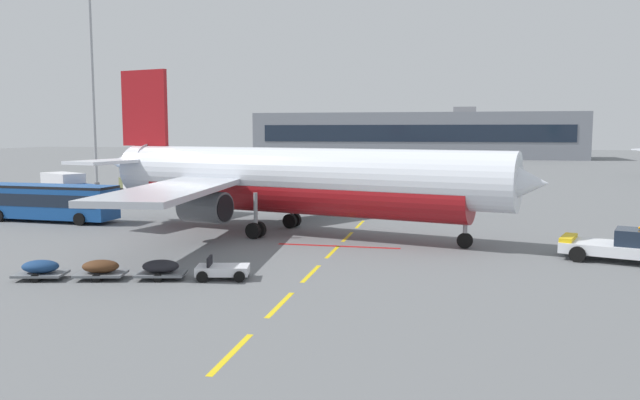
# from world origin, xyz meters

# --- Properties ---
(ground) EXTENTS (400.00, 400.00, 0.00)m
(ground) POSITION_xyz_m (40.00, 40.00, 0.00)
(ground) COLOR slate
(apron_paint_markings) EXTENTS (8.00, 98.21, 0.01)m
(apron_paint_markings) POSITION_xyz_m (18.00, 38.63, 0.00)
(apron_paint_markings) COLOR yellow
(apron_paint_markings) RESTS_ON ground
(airliner_foreground) EXTENTS (34.44, 33.57, 12.20)m
(airliner_foreground) POSITION_xyz_m (13.87, 26.02, 3.95)
(airliner_foreground) COLOR silver
(airliner_foreground) RESTS_ON ground
(pushback_tug) EXTENTS (6.57, 4.51, 2.08)m
(pushback_tug) POSITION_xyz_m (34.62, 20.74, 0.90)
(pushback_tug) COLOR silver
(pushback_tug) RESTS_ON ground
(apron_shuttle_bus) EXTENTS (12.15, 3.50, 3.00)m
(apron_shuttle_bus) POSITION_xyz_m (-7.42, 27.98, 1.75)
(apron_shuttle_bus) COLOR #194C99
(apron_shuttle_bus) RESTS_ON ground
(catering_truck) EXTENTS (7.29, 5.47, 3.14)m
(catering_truck) POSITION_xyz_m (-13.00, 39.00, 1.65)
(catering_truck) COLOR black
(catering_truck) RESTS_ON ground
(fuel_service_truck) EXTENTS (6.55, 6.74, 3.14)m
(fuel_service_truck) POSITION_xyz_m (-8.56, 45.23, 1.65)
(fuel_service_truck) COLOR black
(fuel_service_truck) RESTS_ON ground
(baggage_train) EXTENTS (11.64, 4.01, 1.14)m
(baggage_train) POSITION_xyz_m (9.47, 11.03, 0.53)
(baggage_train) COLOR silver
(baggage_train) RESTS_ON ground
(apron_light_mast_near) EXTENTS (1.80, 1.80, 28.51)m
(apron_light_mast_near) POSITION_xyz_m (-21.10, 57.45, 17.44)
(apron_light_mast_near) COLOR slate
(apron_light_mast_near) RESTS_ON ground
(terminal_satellite) EXTENTS (87.51, 22.45, 13.83)m
(terminal_satellite) POSITION_xyz_m (14.93, 158.50, 6.13)
(terminal_satellite) COLOR gray
(terminal_satellite) RESTS_ON ground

